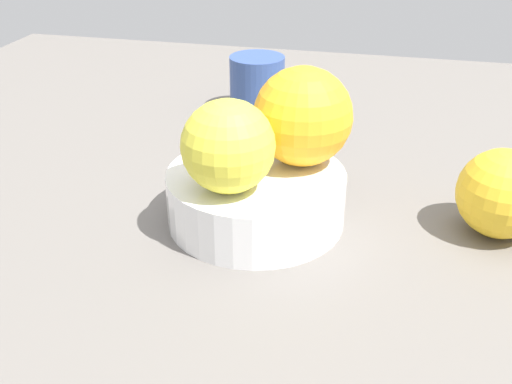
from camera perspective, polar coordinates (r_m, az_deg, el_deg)
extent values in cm
cube|color=#66605B|center=(53.50, 0.00, -3.54)|extent=(110.00, 110.00, 2.00)
cylinder|color=white|center=(52.77, 0.00, -2.25)|extent=(9.40, 9.40, 0.80)
cylinder|color=white|center=(51.83, 0.00, -0.45)|extent=(15.16, 15.16, 4.60)
sphere|color=yellow|center=(46.65, -2.64, 4.30)|extent=(7.37, 7.37, 7.37)
sphere|color=#F9A823|center=(51.13, 4.42, 7.09)|extent=(8.40, 8.40, 8.40)
sphere|color=yellow|center=(53.29, 22.16, -0.13)|extent=(7.46, 7.46, 7.46)
cylinder|color=#334C8C|center=(76.03, 0.10, 10.11)|extent=(6.75, 6.75, 6.87)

